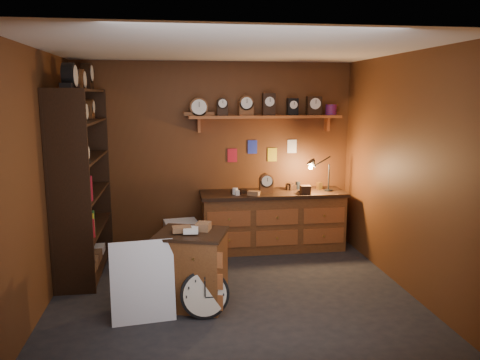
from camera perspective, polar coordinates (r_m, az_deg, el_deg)
name	(u,v)px	position (r m, az deg, el deg)	size (l,w,h in m)	color
floor	(232,292)	(5.50, -1.02, -13.53)	(4.00, 4.00, 0.00)	black
room_shell	(234,141)	(5.17, -0.74, 4.72)	(4.02, 3.62, 2.71)	#582F14
shelving_unit	(79,174)	(6.16, -19.02, 0.68)	(0.47, 1.60, 2.58)	black
workbench	(273,217)	(6.85, 4.01, -4.54)	(2.09, 0.66, 1.36)	brown
low_cabinet	(192,266)	(5.08, -5.86, -10.36)	(0.85, 0.78, 0.90)	brown
big_round_clock	(205,294)	(4.87, -4.31, -13.70)	(0.50, 0.16, 0.50)	black
white_panel	(144,320)	(4.99, -11.59, -16.38)	(0.63, 0.03, 0.83)	silver
mini_fridge	(182,238)	(6.69, -7.12, -7.06)	(0.51, 0.53, 0.47)	silver
floor_box_a	(181,299)	(5.20, -7.27, -14.21)	(0.23, 0.20, 0.14)	brown
floor_box_b	(182,289)	(5.48, -7.04, -13.05)	(0.19, 0.23, 0.12)	white
floor_box_c	(212,286)	(5.46, -3.39, -12.77)	(0.23, 0.19, 0.17)	brown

